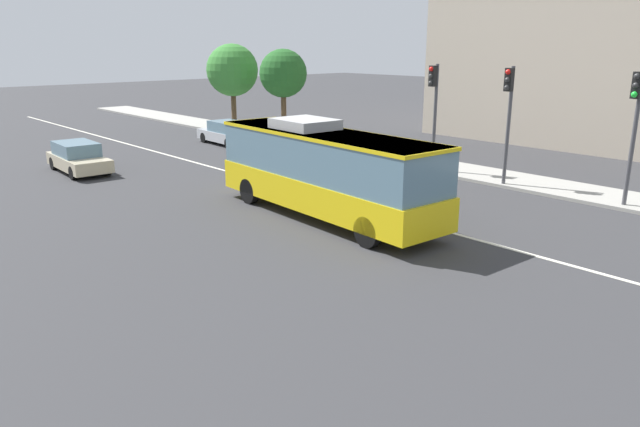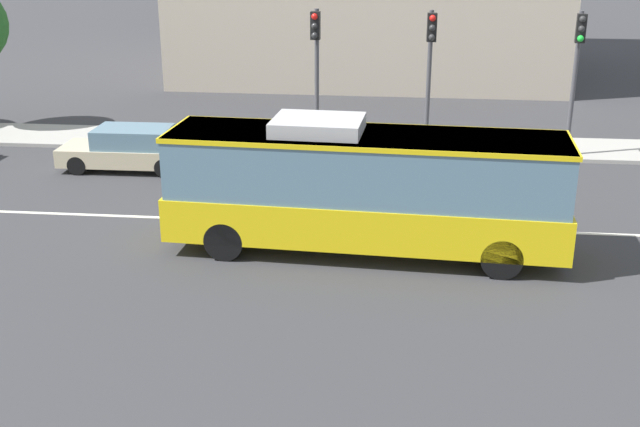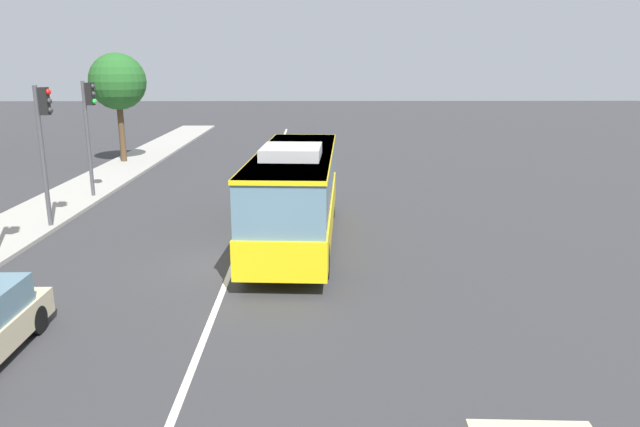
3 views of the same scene
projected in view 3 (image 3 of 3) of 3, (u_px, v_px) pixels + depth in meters
The scene contains 6 objects.
ground_plane at pixel (233, 266), 17.73m from camera, with size 160.00×160.00×0.00m, color #333335.
lane_centre_line at pixel (233, 266), 17.73m from camera, with size 76.00×0.16×0.01m, color silver.
transit_bus at pixel (295, 190), 19.68m from camera, with size 10.13×3.07×3.46m.
traffic_light_near_corner at pixel (89, 119), 25.74m from camera, with size 0.34×0.62×5.20m.
traffic_light_mid_block at pixel (44, 132), 20.87m from camera, with size 0.34×0.62×5.20m.
street_tree_kerbside_left at pixel (118, 82), 34.74m from camera, with size 3.32×3.32×6.56m.
Camera 3 is at (-16.81, -2.44, 5.94)m, focal length 33.02 mm.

